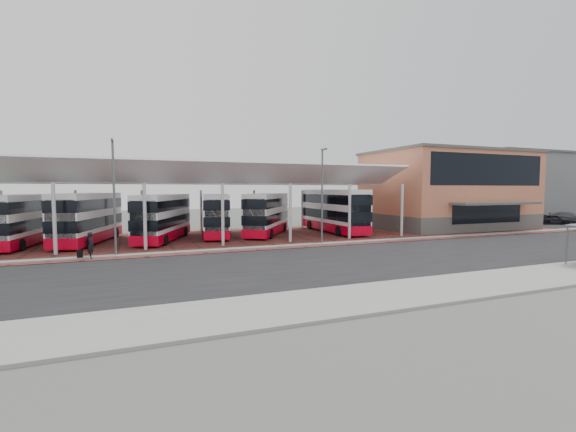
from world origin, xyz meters
name	(u,v)px	position (x,y,z in m)	size (l,w,h in m)	color
ground	(337,259)	(0.00, 0.00, 0.00)	(140.00, 140.00, 0.00)	#4D504A
road	(345,261)	(0.00, -1.00, 0.01)	(120.00, 14.00, 0.02)	black
forecourt	(292,235)	(2.00, 13.00, 0.03)	(72.00, 16.00, 0.06)	brown
sidewalk	(433,290)	(0.00, -9.00, 0.07)	(120.00, 4.00, 0.14)	gray
north_kerb	(301,245)	(0.00, 6.20, 0.07)	(120.00, 0.80, 0.14)	gray
yellow_line_near	(404,281)	(0.00, -7.00, 0.03)	(120.00, 0.12, 0.01)	yellow
yellow_line_far	(401,280)	(0.00, -6.70, 0.03)	(120.00, 0.12, 0.01)	yellow
canopy	(210,178)	(-6.00, 13.94, 5.80)	(37.00, 11.63, 7.07)	silver
terminal	(447,190)	(23.00, 13.92, 4.66)	(18.40, 14.40, 9.25)	#51504C
warehouse	(516,187)	(48.00, 24.00, 5.15)	(30.50, 20.50, 10.25)	slate
lamp_west	(114,194)	(-14.00, 6.27, 4.36)	(0.16, 0.90, 8.07)	#55575C
lamp_east	(322,193)	(2.00, 6.27, 4.36)	(0.16, 0.90, 8.07)	#55575C
bus_0	(22,220)	(-21.35, 14.66, 2.15)	(3.83, 10.44, 4.21)	white
bus_1	(88,218)	(-16.45, 14.34, 2.20)	(5.02, 10.71, 4.30)	white
bus_2	(163,218)	(-10.32, 13.70, 2.12)	(5.83, 10.24, 4.16)	white
bus_3	(216,215)	(-5.21, 15.39, 2.12)	(4.07, 10.33, 4.15)	white
bus_4	(267,214)	(-0.11, 14.52, 2.15)	(7.45, 9.87, 4.20)	white
bus_5	(334,211)	(7.34, 14.03, 2.35)	(2.97, 11.21, 4.60)	white
pedestrian	(91,245)	(-15.51, 6.00, 0.94)	(0.64, 0.42, 1.76)	black
suitcase	(80,254)	(-16.18, 6.00, 0.35)	(0.34, 0.24, 0.58)	black
carpark_car_a	(552,219)	(38.65, 11.36, 0.75)	(1.58, 3.94, 1.34)	black
carpark_car_b	(569,217)	(43.78, 12.47, 0.77)	(1.93, 4.75, 1.38)	#46484D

